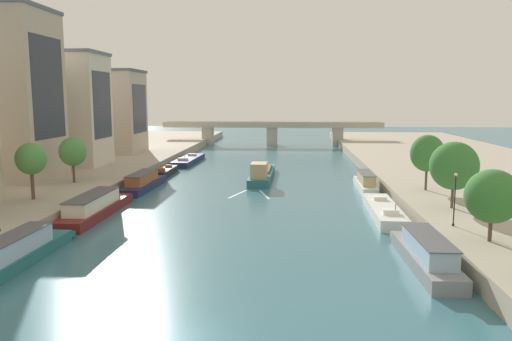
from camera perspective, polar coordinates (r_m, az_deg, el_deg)
ground_plane at (r=28.41m, az=-7.48°, el=-18.63°), size 400.00×400.00×0.00m
quay_left at (r=90.47m, az=-22.87°, el=0.07°), size 36.00×170.00×1.72m
quay_right at (r=86.21m, az=24.68°, el=-0.42°), size 36.00×170.00×1.72m
barge_midriver at (r=78.79m, az=0.67°, el=-0.33°), size 3.49×19.18×3.33m
wake_behind_barge at (r=66.69m, az=-0.59°, el=-2.76°), size 5.60×5.93×0.03m
moored_boat_left_far at (r=43.11m, az=-25.60°, el=-8.39°), size 2.57×14.20×2.51m
moored_boat_left_near at (r=57.14m, az=-17.94°, el=-3.97°), size 3.06×16.16×2.56m
moored_boat_left_upstream at (r=71.96m, az=-12.74°, el=-1.30°), size 2.96×13.86×2.52m
moored_boat_left_second at (r=84.49m, az=-10.26°, el=-0.13°), size 1.99×10.53×2.22m
moored_boat_left_lone at (r=99.85m, az=-7.72°, el=1.19°), size 3.80×16.86×2.17m
moored_boat_right_upstream at (r=40.76m, az=18.85°, el=-8.92°), size 2.85×13.38×2.55m
moored_boat_right_gap_after at (r=56.64m, az=14.39°, el=-4.41°), size 3.21×15.12×2.26m
moored_boat_right_lone at (r=71.31m, az=12.42°, el=-1.35°), size 2.22×12.36×2.61m
tree_left_second at (r=59.71m, az=-24.36°, el=1.20°), size 3.28×3.28×6.25m
tree_left_nearest at (r=69.72m, az=-20.25°, el=2.02°), size 3.51×3.51×5.98m
tree_right_past_mid at (r=42.58m, az=25.44°, el=-2.68°), size 4.18×4.18×5.70m
tree_right_far at (r=53.83m, az=21.72°, el=0.50°), size 4.80×4.80×6.78m
tree_right_by_lamp at (r=63.35m, az=19.02°, el=1.87°), size 4.04×4.04×6.73m
lamppost_right_bank at (r=46.59m, az=21.79°, el=-2.85°), size 0.28×0.28×4.69m
building_left_middle at (r=75.68m, az=-26.25°, el=7.81°), size 10.91×11.21×23.08m
building_left_far_end at (r=88.77m, az=-21.36°, el=6.59°), size 14.28×9.81×18.55m
building_left_tall at (r=106.64m, az=-16.86°, el=6.50°), size 14.77×11.36×16.69m
bridge_far at (r=135.87m, az=1.85°, el=4.61°), size 59.34×4.40×6.35m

